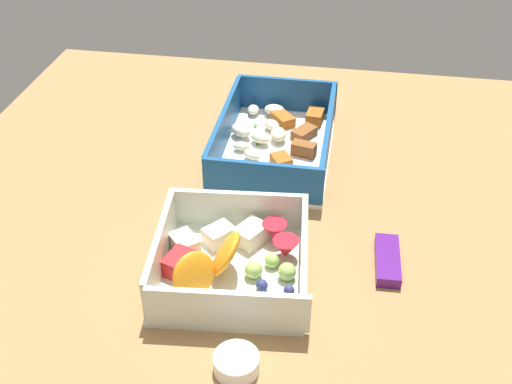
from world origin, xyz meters
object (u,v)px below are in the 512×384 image
object	(u,v)px
candy_bar	(388,260)
paper_cup_liner	(236,363)
pasta_container	(275,141)
fruit_bowl	(232,260)

from	to	relation	value
candy_bar	paper_cup_liner	distance (cm)	19.90
pasta_container	paper_cup_liner	world-z (taller)	pasta_container
fruit_bowl	paper_cup_liner	size ratio (longest dim) A/B	4.19
fruit_bowl	pasta_container	bearing A→B (deg)	177.49
paper_cup_liner	fruit_bowl	bearing A→B (deg)	-166.76
pasta_container	fruit_bowl	xyz separation A→B (cm)	(23.13, -1.01, 0.11)
pasta_container	paper_cup_liner	bearing A→B (deg)	2.86
fruit_bowl	candy_bar	size ratio (longest dim) A/B	2.35
paper_cup_liner	pasta_container	bearing A→B (deg)	-177.17
candy_bar	paper_cup_liner	world-z (taller)	paper_cup_liner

